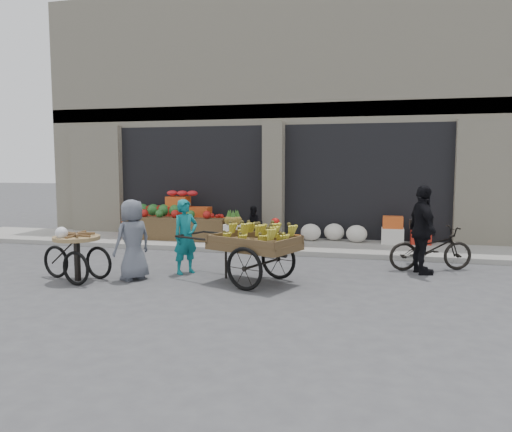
% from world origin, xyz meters
% --- Properties ---
extents(ground, '(80.00, 80.00, 0.00)m').
position_xyz_m(ground, '(0.00, 0.00, 0.00)').
color(ground, '#424244').
rests_on(ground, ground).
extents(sidewalk, '(18.00, 2.20, 0.12)m').
position_xyz_m(sidewalk, '(0.00, 4.10, 0.06)').
color(sidewalk, gray).
rests_on(sidewalk, ground).
extents(building, '(14.00, 6.45, 7.00)m').
position_xyz_m(building, '(0.00, 8.03, 3.37)').
color(building, beige).
rests_on(building, ground).
extents(fruit_display, '(3.10, 1.12, 1.24)m').
position_xyz_m(fruit_display, '(-2.48, 4.38, 0.67)').
color(fruit_display, '#AE2418').
rests_on(fruit_display, sidewalk).
extents(pineapple_bin, '(0.52, 0.52, 0.50)m').
position_xyz_m(pineapple_bin, '(-0.75, 3.60, 0.37)').
color(pineapple_bin, silver).
rests_on(pineapple_bin, sidewalk).
extents(fire_hydrant, '(0.22, 0.22, 0.71)m').
position_xyz_m(fire_hydrant, '(0.35, 3.55, 0.50)').
color(fire_hydrant, '#A5140F').
rests_on(fire_hydrant, sidewalk).
extents(orange_bucket, '(0.32, 0.32, 0.30)m').
position_xyz_m(orange_bucket, '(0.85, 3.50, 0.27)').
color(orange_bucket, orange).
rests_on(orange_bucket, sidewalk).
extents(right_bay_goods, '(3.35, 0.60, 0.70)m').
position_xyz_m(right_bay_goods, '(2.61, 4.70, 0.41)').
color(right_bay_goods, silver).
rests_on(right_bay_goods, sidewalk).
extents(seated_person, '(0.51, 0.43, 0.93)m').
position_xyz_m(seated_person, '(-0.35, 4.20, 0.58)').
color(seated_person, black).
rests_on(seated_person, sidewalk).
extents(banana_cart, '(2.74, 1.84, 1.07)m').
position_xyz_m(banana_cart, '(0.61, 0.22, 0.78)').
color(banana_cart, brown).
rests_on(banana_cart, ground).
extents(vendor_woman, '(0.59, 0.64, 1.47)m').
position_xyz_m(vendor_woman, '(-0.85, 0.67, 0.73)').
color(vendor_woman, '#0F6E75').
rests_on(vendor_woman, ground).
extents(tricycle_cart, '(1.46, 1.00, 0.95)m').
position_xyz_m(tricycle_cart, '(-2.57, -0.40, 0.57)').
color(tricycle_cart, '#9E7F51').
rests_on(tricycle_cart, ground).
extents(vendor_grey, '(0.78, 0.88, 1.51)m').
position_xyz_m(vendor_grey, '(-1.60, -0.07, 0.75)').
color(vendor_grey, slate).
rests_on(vendor_grey, ground).
extents(bicycle, '(1.82, 1.12, 0.90)m').
position_xyz_m(bicycle, '(3.86, 2.14, 0.45)').
color(bicycle, black).
rests_on(bicycle, ground).
extents(cyclist, '(0.73, 1.11, 1.75)m').
position_xyz_m(cyclist, '(3.66, 1.74, 0.87)').
color(cyclist, black).
rests_on(cyclist, ground).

